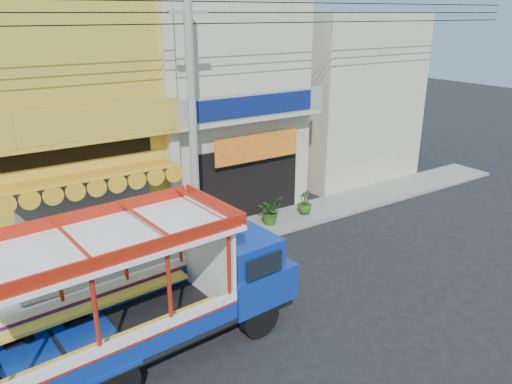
# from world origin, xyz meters

# --- Properties ---
(ground) EXTENTS (90.00, 90.00, 0.00)m
(ground) POSITION_xyz_m (0.00, 0.00, 0.00)
(ground) COLOR black
(ground) RESTS_ON ground
(sidewalk) EXTENTS (30.00, 2.00, 0.12)m
(sidewalk) POSITION_xyz_m (0.00, 4.00, 0.06)
(sidewalk) COLOR slate
(sidewalk) RESTS_ON ground
(shophouse_left) EXTENTS (6.00, 7.50, 8.24)m
(shophouse_left) POSITION_xyz_m (-4.00, 7.96, 4.11)
(shophouse_left) COLOR gold
(shophouse_left) RESTS_ON ground
(shophouse_right) EXTENTS (6.00, 6.75, 8.24)m
(shophouse_right) POSITION_xyz_m (2.00, 7.96, 4.11)
(shophouse_right) COLOR #B3AB93
(shophouse_right) RESTS_ON ground
(party_pilaster) EXTENTS (0.35, 0.30, 8.00)m
(party_pilaster) POSITION_xyz_m (-1.00, 4.85, 4.00)
(party_pilaster) COLOR #B3AB93
(party_pilaster) RESTS_ON ground
(filler_building_right) EXTENTS (6.00, 6.00, 7.60)m
(filler_building_right) POSITION_xyz_m (9.00, 8.00, 3.80)
(filler_building_right) COLOR #B3AB93
(filler_building_right) RESTS_ON ground
(utility_pole) EXTENTS (28.00, 0.26, 9.00)m
(utility_pole) POSITION_xyz_m (-0.85, 3.30, 5.03)
(utility_pole) COLOR gray
(utility_pole) RESTS_ON ground
(songthaew_truck) EXTENTS (7.69, 3.03, 3.51)m
(songthaew_truck) POSITION_xyz_m (-3.83, -0.64, 1.69)
(songthaew_truck) COLOR black
(songthaew_truck) RESTS_ON ground
(green_sign) EXTENTS (0.61, 0.35, 0.93)m
(green_sign) POSITION_xyz_m (-4.66, 3.79, 0.51)
(green_sign) COLOR black
(green_sign) RESTS_ON sidewalk
(potted_plant_a) EXTENTS (1.17, 1.10, 1.05)m
(potted_plant_a) POSITION_xyz_m (2.35, 3.92, 0.64)
(potted_plant_a) COLOR #274E16
(potted_plant_a) RESTS_ON sidewalk
(potted_plant_c) EXTENTS (0.77, 0.77, 0.98)m
(potted_plant_c) POSITION_xyz_m (4.04, 3.94, 0.61)
(potted_plant_c) COLOR #274E16
(potted_plant_c) RESTS_ON sidewalk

